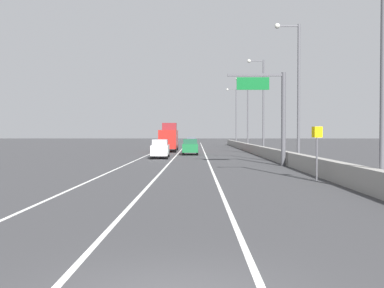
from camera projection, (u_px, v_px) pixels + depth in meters
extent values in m
plane|color=#38383A|center=(194.00, 150.00, 71.11)|extent=(320.00, 320.00, 0.00)
cube|color=silver|center=(153.00, 153.00, 62.17)|extent=(0.16, 130.00, 0.00)
cube|color=silver|center=(179.00, 153.00, 62.13)|extent=(0.16, 130.00, 0.00)
cube|color=silver|center=(205.00, 153.00, 62.10)|extent=(0.16, 130.00, 0.00)
cube|color=gray|center=(270.00, 153.00, 47.03)|extent=(0.60, 120.00, 1.10)
cylinder|color=#47474C|center=(283.00, 119.00, 36.57)|extent=(0.36, 0.36, 7.50)
cube|color=#47474C|center=(256.00, 75.00, 36.51)|extent=(4.50, 0.20, 0.20)
cube|color=#0C5923|center=(253.00, 84.00, 36.41)|extent=(2.60, 0.10, 1.00)
cylinder|color=#4C4C51|center=(317.00, 159.00, 25.32)|extent=(0.10, 0.10, 2.40)
cube|color=yellow|center=(317.00, 132.00, 25.25)|extent=(0.60, 0.04, 0.60)
cylinder|color=#4C4C51|center=(383.00, 59.00, 19.55)|extent=(0.24, 0.24, 11.66)
cylinder|color=#4C4C51|center=(299.00, 95.00, 37.86)|extent=(0.24, 0.24, 11.66)
cube|color=#4C4C51|center=(288.00, 26.00, 37.74)|extent=(1.80, 0.12, 0.12)
sphere|color=beige|center=(277.00, 26.00, 37.74)|extent=(0.44, 0.44, 0.44)
cylinder|color=#4C4C51|center=(263.00, 107.00, 56.18)|extent=(0.24, 0.24, 11.66)
cube|color=#4C4C51|center=(256.00, 61.00, 56.05)|extent=(1.80, 0.12, 0.12)
sphere|color=beige|center=(249.00, 61.00, 56.06)|extent=(0.44, 0.44, 0.44)
cylinder|color=#4C4C51|center=(248.00, 114.00, 74.49)|extent=(0.24, 0.24, 11.66)
cube|color=#4C4C51|center=(242.00, 79.00, 74.36)|extent=(1.80, 0.12, 0.12)
sphere|color=beige|center=(237.00, 79.00, 74.37)|extent=(0.44, 0.44, 0.44)
cylinder|color=#4C4C51|center=(236.00, 118.00, 92.81)|extent=(0.24, 0.24, 11.66)
cube|color=#4C4C51|center=(232.00, 90.00, 92.68)|extent=(1.80, 0.12, 0.12)
sphere|color=beige|center=(227.00, 90.00, 92.69)|extent=(0.44, 0.44, 0.44)
cube|color=white|center=(160.00, 150.00, 47.99)|extent=(1.80, 4.80, 1.04)
cube|color=#96969E|center=(160.00, 142.00, 47.49)|extent=(1.55, 2.17, 0.60)
cylinder|color=black|center=(154.00, 154.00, 49.93)|extent=(0.23, 0.68, 0.68)
cylinder|color=black|center=(169.00, 154.00, 49.94)|extent=(0.23, 0.68, 0.68)
cylinder|color=black|center=(151.00, 156.00, 46.06)|extent=(0.23, 0.68, 0.68)
cylinder|color=black|center=(167.00, 156.00, 46.07)|extent=(0.23, 0.68, 0.68)
cube|color=#196033|center=(190.00, 148.00, 55.85)|extent=(1.92, 4.51, 1.01)
cube|color=#1C4633|center=(190.00, 141.00, 55.39)|extent=(1.67, 2.04, 0.60)
cylinder|color=black|center=(183.00, 151.00, 57.66)|extent=(0.23, 0.68, 0.68)
cylinder|color=black|center=(197.00, 151.00, 57.66)|extent=(0.23, 0.68, 0.68)
cylinder|color=black|center=(183.00, 153.00, 54.07)|extent=(0.23, 0.68, 0.68)
cylinder|color=black|center=(197.00, 153.00, 54.07)|extent=(0.23, 0.68, 0.68)
cube|color=slate|center=(191.00, 143.00, 85.76)|extent=(1.84, 4.59, 1.01)
cube|color=#4D505A|center=(191.00, 139.00, 85.28)|extent=(1.61, 2.07, 0.60)
cylinder|color=black|center=(187.00, 145.00, 87.62)|extent=(0.22, 0.68, 0.68)
cylinder|color=black|center=(196.00, 145.00, 87.61)|extent=(0.22, 0.68, 0.68)
cylinder|color=black|center=(187.00, 146.00, 83.94)|extent=(0.22, 0.68, 0.68)
cylinder|color=black|center=(196.00, 146.00, 83.93)|extent=(0.22, 0.68, 0.68)
cube|color=#A51E19|center=(169.00, 139.00, 66.14)|extent=(2.50, 9.75, 2.57)
cube|color=maroon|center=(169.00, 127.00, 68.24)|extent=(2.13, 2.16, 1.10)
cylinder|color=black|center=(163.00, 147.00, 70.33)|extent=(0.23, 1.00, 1.00)
cylinder|color=black|center=(177.00, 147.00, 70.34)|extent=(0.23, 1.00, 1.00)
cylinder|color=black|center=(159.00, 149.00, 62.01)|extent=(0.23, 1.00, 1.00)
cylinder|color=black|center=(176.00, 149.00, 62.02)|extent=(0.23, 1.00, 1.00)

